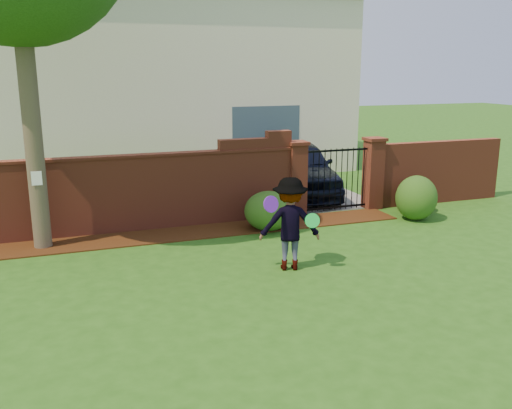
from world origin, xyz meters
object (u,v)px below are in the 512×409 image
object	(u,v)px
man	(290,224)
car	(298,169)
frisbee_purple	(271,204)
frisbee_green	(312,221)

from	to	relation	value
man	car	bearing A→B (deg)	-98.16
car	frisbee_purple	xyz separation A→B (m)	(-3.08, -5.70, 0.52)
frisbee_purple	frisbee_green	size ratio (longest dim) A/B	1.12
frisbee_purple	frisbee_green	world-z (taller)	frisbee_purple
man	frisbee_green	distance (m)	0.44
car	frisbee_purple	distance (m)	6.50
frisbee_green	car	bearing A→B (deg)	68.21
man	frisbee_purple	bearing A→B (deg)	39.49
car	frisbee_purple	size ratio (longest dim) A/B	15.73
car	frisbee_green	bearing A→B (deg)	-101.05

